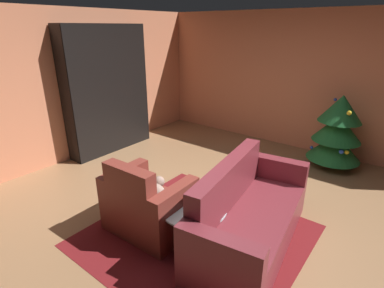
{
  "coord_description": "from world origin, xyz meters",
  "views": [
    {
      "loc": [
        1.79,
        -2.74,
        2.23
      ],
      "look_at": [
        -0.19,
        -0.2,
        0.96
      ],
      "focal_mm": 27.98,
      "sensor_mm": 36.0,
      "label": 1
    }
  ],
  "objects_px": {
    "couch_red": "(248,218)",
    "bottle_on_table": "(200,209)",
    "coffee_table": "(193,210)",
    "decorated_tree": "(337,131)",
    "armchair_red": "(147,206)",
    "bookshelf_unit": "(112,90)",
    "book_stack_on_table": "(198,203)"
  },
  "relations": [
    {
      "from": "bookshelf_unit",
      "to": "couch_red",
      "type": "height_order",
      "value": "bookshelf_unit"
    },
    {
      "from": "armchair_red",
      "to": "decorated_tree",
      "type": "relative_size",
      "value": 0.77
    },
    {
      "from": "couch_red",
      "to": "bottle_on_table",
      "type": "height_order",
      "value": "couch_red"
    },
    {
      "from": "couch_red",
      "to": "book_stack_on_table",
      "type": "bearing_deg",
      "value": -144.55
    },
    {
      "from": "coffee_table",
      "to": "book_stack_on_table",
      "type": "distance_m",
      "value": 0.09
    },
    {
      "from": "couch_red",
      "to": "coffee_table",
      "type": "relative_size",
      "value": 2.72
    },
    {
      "from": "bookshelf_unit",
      "to": "book_stack_on_table",
      "type": "height_order",
      "value": "bookshelf_unit"
    },
    {
      "from": "coffee_table",
      "to": "bottle_on_table",
      "type": "xyz_separation_m",
      "value": [
        0.17,
        -0.11,
        0.14
      ]
    },
    {
      "from": "couch_red",
      "to": "coffee_table",
      "type": "xyz_separation_m",
      "value": [
        -0.47,
        -0.35,
        0.09
      ]
    },
    {
      "from": "bottle_on_table",
      "to": "decorated_tree",
      "type": "xyz_separation_m",
      "value": [
        0.52,
        3.09,
        0.09
      ]
    },
    {
      "from": "couch_red",
      "to": "bottle_on_table",
      "type": "relative_size",
      "value": 7.65
    },
    {
      "from": "couch_red",
      "to": "decorated_tree",
      "type": "xyz_separation_m",
      "value": [
        0.21,
        2.63,
        0.32
      ]
    },
    {
      "from": "armchair_red",
      "to": "book_stack_on_table",
      "type": "distance_m",
      "value": 0.64
    },
    {
      "from": "armchair_red",
      "to": "book_stack_on_table",
      "type": "relative_size",
      "value": 4.29
    },
    {
      "from": "coffee_table",
      "to": "couch_red",
      "type": "bearing_deg",
      "value": 36.31
    },
    {
      "from": "armchair_red",
      "to": "book_stack_on_table",
      "type": "height_order",
      "value": "armchair_red"
    },
    {
      "from": "couch_red",
      "to": "decorated_tree",
      "type": "distance_m",
      "value": 2.66
    },
    {
      "from": "book_stack_on_table",
      "to": "bookshelf_unit",
      "type": "bearing_deg",
      "value": 156.6
    },
    {
      "from": "coffee_table",
      "to": "armchair_red",
      "type": "bearing_deg",
      "value": -164.58
    },
    {
      "from": "decorated_tree",
      "to": "book_stack_on_table",
      "type": "bearing_deg",
      "value": -102.44
    },
    {
      "from": "bookshelf_unit",
      "to": "bottle_on_table",
      "type": "relative_size",
      "value": 8.9
    },
    {
      "from": "armchair_red",
      "to": "decorated_tree",
      "type": "height_order",
      "value": "decorated_tree"
    },
    {
      "from": "couch_red",
      "to": "decorated_tree",
      "type": "bearing_deg",
      "value": 85.35
    },
    {
      "from": "decorated_tree",
      "to": "coffee_table",
      "type": "bearing_deg",
      "value": -102.96
    },
    {
      "from": "couch_red",
      "to": "bottle_on_table",
      "type": "bearing_deg",
      "value": -123.74
    },
    {
      "from": "bottle_on_table",
      "to": "decorated_tree",
      "type": "bearing_deg",
      "value": 80.46
    },
    {
      "from": "bookshelf_unit",
      "to": "armchair_red",
      "type": "bearing_deg",
      "value": -31.82
    },
    {
      "from": "bookshelf_unit",
      "to": "couch_red",
      "type": "xyz_separation_m",
      "value": [
        3.38,
        -0.96,
        -0.81
      ]
    },
    {
      "from": "bookshelf_unit",
      "to": "couch_red",
      "type": "distance_m",
      "value": 3.6
    },
    {
      "from": "armchair_red",
      "to": "decorated_tree",
      "type": "xyz_separation_m",
      "value": [
        1.24,
        3.13,
        0.32
      ]
    },
    {
      "from": "bookshelf_unit",
      "to": "decorated_tree",
      "type": "distance_m",
      "value": 3.99
    },
    {
      "from": "bookshelf_unit",
      "to": "coffee_table",
      "type": "xyz_separation_m",
      "value": [
        2.9,
        -1.31,
        -0.72
      ]
    }
  ]
}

